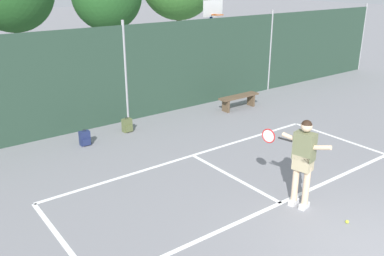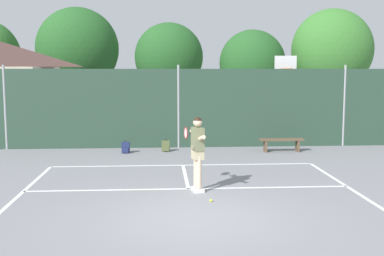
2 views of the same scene
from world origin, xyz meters
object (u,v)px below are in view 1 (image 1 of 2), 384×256
at_px(tennis_player, 303,156).
at_px(backpack_navy, 85,138).
at_px(backpack_olive, 127,126).
at_px(tennis_ball, 347,222).
at_px(basketball_hoop, 212,33).
at_px(courtside_bench, 239,99).

relative_size(tennis_player, backpack_navy, 4.01).
distance_m(backpack_navy, backpack_olive, 1.46).
bearing_deg(tennis_ball, basketball_hoop, 65.98).
bearing_deg(backpack_navy, basketball_hoop, 19.79).
relative_size(basketball_hoop, courtside_bench, 2.22).
distance_m(basketball_hoop, backpack_olive, 5.75).
relative_size(tennis_ball, courtside_bench, 0.04).
bearing_deg(backpack_olive, tennis_ball, -82.10).
bearing_deg(courtside_bench, backpack_navy, 179.13).
xyz_separation_m(backpack_navy, courtside_bench, (5.68, -0.09, 0.17)).
bearing_deg(backpack_navy, tennis_player, -69.13).
bearing_deg(basketball_hoop, tennis_ball, -114.02).
bearing_deg(courtside_bench, tennis_ball, -116.63).
bearing_deg(backpack_navy, courtside_bench, -0.87).
xyz_separation_m(basketball_hoop, tennis_ball, (-3.98, -8.94, -2.28)).
relative_size(tennis_player, tennis_ball, 28.10).
xyz_separation_m(basketball_hoop, backpack_olive, (-4.94, -2.06, -2.12)).
relative_size(tennis_player, backpack_olive, 4.01).
relative_size(tennis_ball, backpack_navy, 0.14).
xyz_separation_m(basketball_hoop, backpack_navy, (-6.38, -2.30, -2.12)).
relative_size(basketball_hoop, tennis_player, 1.91).
xyz_separation_m(backpack_navy, backpack_olive, (1.44, 0.23, 0.00)).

